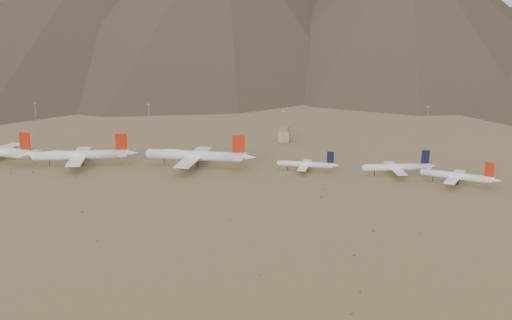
% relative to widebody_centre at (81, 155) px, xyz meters
% --- Properties ---
extents(ground, '(3000.00, 3000.00, 0.00)m').
position_rel_widebody_centre_xyz_m(ground, '(89.81, -25.35, -7.01)').
color(ground, '#9D8551').
rests_on(ground, ground).
extents(widebody_centre, '(66.39, 52.65, 20.33)m').
position_rel_widebody_centre_xyz_m(widebody_centre, '(0.00, 0.00, 0.00)').
color(widebody_centre, white).
rests_on(widebody_centre, ground).
extents(widebody_east, '(73.21, 55.94, 21.74)m').
position_rel_widebody_centre_xyz_m(widebody_east, '(74.30, 9.47, 0.49)').
color(widebody_east, white).
rests_on(widebody_east, ground).
extents(narrowbody_a, '(40.04, 28.66, 13.20)m').
position_rel_widebody_centre_xyz_m(narrowbody_a, '(145.56, 11.28, -2.73)').
color(narrowbody_a, white).
rests_on(narrowbody_a, ground).
extents(narrowbody_b, '(45.54, 33.56, 15.31)m').
position_rel_widebody_centre_xyz_m(narrowbody_b, '(201.18, 11.93, -2.04)').
color(narrowbody_b, white).
rests_on(narrowbody_b, ground).
extents(narrowbody_c, '(44.59, 33.20, 15.26)m').
position_rel_widebody_centre_xyz_m(narrowbody_c, '(234.92, -3.45, -2.06)').
color(narrowbody_c, white).
rests_on(narrowbody_c, ground).
extents(control_tower, '(8.00, 8.00, 12.00)m').
position_rel_widebody_centre_xyz_m(control_tower, '(119.81, 94.65, -1.69)').
color(control_tower, tan).
rests_on(control_tower, ground).
extents(mast_far_west, '(2.00, 0.60, 25.70)m').
position_rel_widebody_centre_xyz_m(mast_far_west, '(-78.11, 86.75, 7.19)').
color(mast_far_west, gray).
rests_on(mast_far_west, ground).
extents(mast_west, '(2.00, 0.60, 25.70)m').
position_rel_widebody_centre_xyz_m(mast_west, '(12.41, 95.98, 7.19)').
color(mast_west, gray).
rests_on(mast_west, ground).
extents(mast_centre, '(2.00, 0.60, 25.70)m').
position_rel_widebody_centre_xyz_m(mast_centre, '(120.74, 81.76, 7.19)').
color(mast_centre, gray).
rests_on(mast_centre, ground).
extents(mast_east, '(2.00, 0.60, 25.70)m').
position_rel_widebody_centre_xyz_m(mast_east, '(226.44, 122.54, 7.19)').
color(mast_east, gray).
rests_on(mast_east, ground).
extents(desert_scrub, '(443.00, 167.71, 0.95)m').
position_rel_widebody_centre_xyz_m(desert_scrub, '(108.42, -92.44, -6.67)').
color(desert_scrub, brown).
rests_on(desert_scrub, ground).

